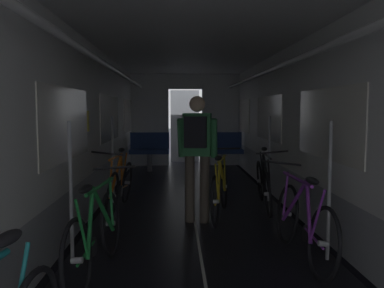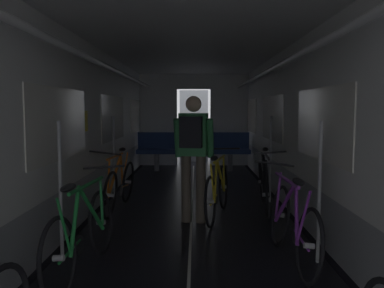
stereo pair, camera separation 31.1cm
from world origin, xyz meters
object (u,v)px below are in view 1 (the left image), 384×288
at_px(bicycle_black, 264,184).
at_px(bicycle_green, 96,234).
at_px(bicycle_orange, 120,185).
at_px(bicycle_purple, 303,222).
at_px(bench_seat_far_left, 150,148).
at_px(bicycle_yellow_in_aisle, 220,190).
at_px(bench_seat_far_right, 223,148).
at_px(person_cyclist_aisle, 197,147).

bearing_deg(bicycle_black, bicycle_green, -130.36).
distance_m(bicycle_orange, bicycle_purple, 2.93).
bearing_deg(bench_seat_far_left, bicycle_yellow_in_aisle, -73.66).
distance_m(bench_seat_far_left, bicycle_green, 6.28).
distance_m(bench_seat_far_right, bicycle_orange, 4.39).
bearing_deg(bicycle_yellow_in_aisle, bicycle_black, 32.94).
xyz_separation_m(bench_seat_far_left, bench_seat_far_right, (1.80, 0.00, 0.00)).
bearing_deg(bicycle_orange, bicycle_green, -87.33).
relative_size(bench_seat_far_right, bicycle_green, 0.58).
height_order(bicycle_black, person_cyclist_aisle, person_cyclist_aisle).
relative_size(bench_seat_far_left, bicycle_yellow_in_aisle, 0.59).
relative_size(bicycle_green, bicycle_orange, 1.00).
height_order(bench_seat_far_right, bicycle_yellow_in_aisle, bench_seat_far_right).
bearing_deg(bicycle_yellow_in_aisle, bicycle_purple, -68.31).
height_order(bench_seat_far_right, bicycle_orange, bench_seat_far_right).
relative_size(bicycle_purple, bicycle_black, 1.00).
bearing_deg(bicycle_black, person_cyclist_aisle, -145.41).
bearing_deg(person_cyclist_aisle, bicycle_orange, 148.85).
distance_m(bicycle_green, person_cyclist_aisle, 2.06).
bearing_deg(person_cyclist_aisle, bicycle_black, 34.59).
height_order(bench_seat_far_left, bench_seat_far_right, same).
bearing_deg(bench_seat_far_right, bicycle_purple, -88.86).
xyz_separation_m(bicycle_green, bicycle_orange, (-0.11, 2.36, -0.00)).
bearing_deg(bicycle_orange, bicycle_yellow_in_aisle, -15.70).
height_order(bicycle_orange, bicycle_black, bicycle_orange).
bearing_deg(bicycle_yellow_in_aisle, bicycle_orange, 164.30).
height_order(bench_seat_far_right, bicycle_green, bench_seat_far_right).
bearing_deg(bicycle_yellow_in_aisle, bench_seat_far_left, 106.34).
xyz_separation_m(bench_seat_far_left, bicycle_purple, (1.92, -5.96, -0.19)).
bearing_deg(bench_seat_far_right, bicycle_green, -106.61).
height_order(bench_seat_far_right, bicycle_black, bench_seat_far_right).
xyz_separation_m(bicycle_orange, person_cyclist_aisle, (1.11, -0.67, 0.63)).
height_order(bicycle_orange, person_cyclist_aisle, person_cyclist_aisle).
bearing_deg(bench_seat_far_left, bicycle_orange, -92.67).
distance_m(bicycle_black, person_cyclist_aisle, 1.43).
height_order(bench_seat_far_right, person_cyclist_aisle, person_cyclist_aisle).
height_order(bicycle_orange, bicycle_yellow_in_aisle, bicycle_orange).
xyz_separation_m(bench_seat_far_right, bicycle_green, (-1.87, -6.28, -0.18)).
xyz_separation_m(bench_seat_far_left, bicycle_green, (-0.07, -6.28, -0.18)).
relative_size(bench_seat_far_right, bicycle_orange, 0.58).
height_order(bench_seat_far_right, bicycle_purple, same).
bearing_deg(person_cyclist_aisle, bicycle_purple, -54.25).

